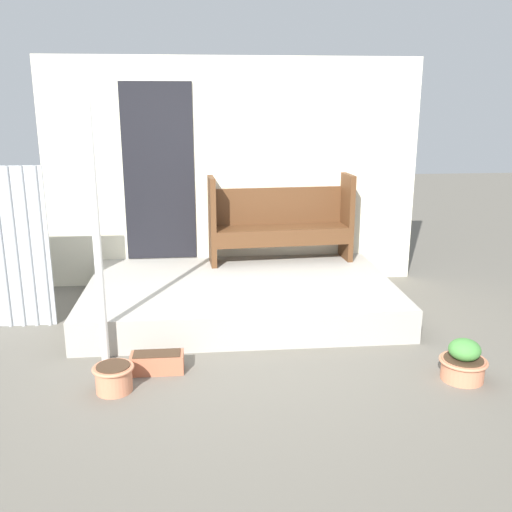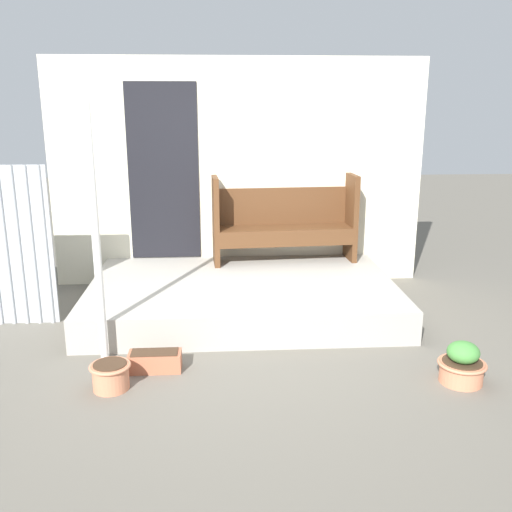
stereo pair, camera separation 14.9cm
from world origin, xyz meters
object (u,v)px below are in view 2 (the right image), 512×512
object	(u,v)px
support_post	(96,235)
bench	(284,219)
flower_pot_middle	(462,365)
flower_pot_left	(111,375)
planter_box_rect	(155,361)

from	to	relation	value
support_post	bench	distance (m)	2.58
bench	flower_pot_middle	size ratio (longest dim) A/B	4.44
support_post	flower_pot_left	world-z (taller)	support_post
bench	flower_pot_left	distance (m)	2.95
flower_pot_middle	bench	bearing A→B (deg)	114.37
bench	flower_pot_middle	bearing A→B (deg)	-69.34
flower_pot_left	flower_pot_middle	distance (m)	2.70
bench	planter_box_rect	distance (m)	2.57
flower_pot_middle	planter_box_rect	distance (m)	2.42
bench	planter_box_rect	xyz separation A→B (m)	(-1.28, -2.11, -0.72)
flower_pot_left	planter_box_rect	xyz separation A→B (m)	(0.30, 0.29, -0.03)
flower_pot_left	bench	bearing A→B (deg)	56.66
bench	flower_pot_left	size ratio (longest dim) A/B	5.28
support_post	planter_box_rect	size ratio (longest dim) A/B	5.12
flower_pot_left	planter_box_rect	size ratio (longest dim) A/B	0.74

